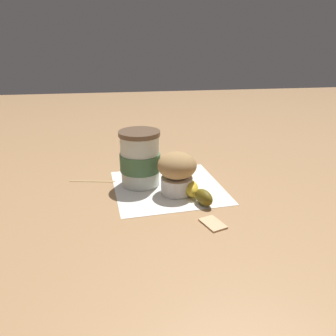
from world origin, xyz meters
The scene contains 7 objects.
ground_plane centered at (0.00, 0.00, 0.00)m, with size 3.00×3.00×0.00m, color #A87C51.
paper_napkin centered at (0.00, 0.00, 0.00)m, with size 0.24×0.24×0.00m, color white.
coffee_cup centered at (-0.06, 0.03, 0.06)m, with size 0.09×0.09×0.13m.
muffin centered at (0.01, -0.03, 0.05)m, with size 0.08×0.08×0.09m.
banana centered at (0.05, -0.05, 0.02)m, with size 0.06×0.15×0.03m.
sugar_packet centered at (0.06, -0.17, 0.00)m, with size 0.05×0.03×0.01m, color #E0B27F.
wooden_stirrer centered at (-0.17, 0.06, 0.00)m, with size 0.11×0.01×0.00m, color tan.
Camera 1 is at (-0.11, -0.68, 0.32)m, focal length 35.00 mm.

